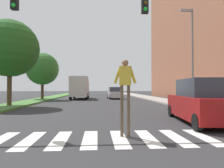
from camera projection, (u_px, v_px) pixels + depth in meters
ground_plane at (99, 99)px, 29.07m from camera, size 140.00×140.00×0.00m
crosswalk at (105, 139)px, 6.12m from camera, size 6.75×2.20×0.01m
median_strip at (43, 99)px, 26.54m from camera, size 2.64×64.00×0.15m
tree_mid at (10, 48)px, 16.33m from camera, size 4.68×4.68×7.02m
tree_far at (42, 69)px, 26.03m from camera, size 4.20×4.20×6.01m
sidewalk_right at (154, 99)px, 27.62m from camera, size 3.00×64.00×0.15m
traffic_light_gantry at (15, 17)px, 7.96m from camera, size 9.73×0.30×6.00m
street_lamp_right at (191, 49)px, 15.32m from camera, size 1.02×0.24×7.50m
pedestrian_performer at (125, 85)px, 6.44m from camera, size 0.75×0.26×2.49m
suv_crossing at (202, 102)px, 8.94m from camera, size 2.44×4.79×1.97m
sedan_midblock at (115, 93)px, 28.66m from camera, size 2.02×4.22×1.69m
sedan_distant at (113, 92)px, 39.85m from camera, size 2.22×4.58×1.68m
truck_box_delivery at (80, 87)px, 28.21m from camera, size 2.40×6.20×3.10m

